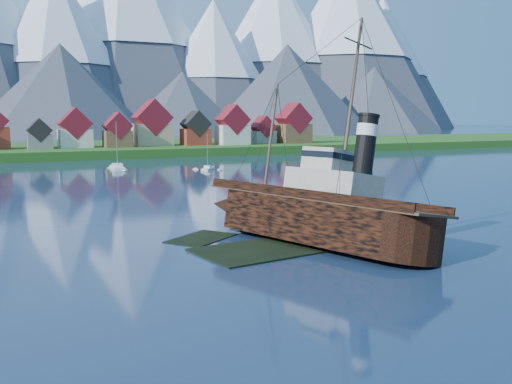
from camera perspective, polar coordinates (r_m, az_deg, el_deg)
name	(u,v)px	position (r m, az deg, el deg)	size (l,w,h in m)	color
ground	(295,241)	(64.35, 3.94, -4.96)	(1400.00, 1400.00, 0.00)	#1B2F4D
shoal	(299,239)	(67.11, 4.36, -4.74)	(31.71, 21.24, 1.14)	black
shore_bank	(75,153)	(227.23, -17.63, 3.72)	(600.00, 80.00, 3.20)	#214C15
seawall	(92,160)	(189.74, -16.03, 3.09)	(600.00, 2.50, 2.00)	#3F3D38
mountains	(16,26)	(542.06, -22.83, 15.02)	(965.00, 340.00, 205.00)	#2D333D
tugboat_wreck	(307,212)	(64.40, 5.11, -2.00)	(7.64, 32.91, 26.08)	black
sailboat_d	(208,169)	(149.15, -4.85, 2.29)	(5.63, 6.96, 9.87)	silver
sailboat_e	(117,168)	(154.77, -13.68, 2.32)	(3.78, 11.49, 13.09)	silver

